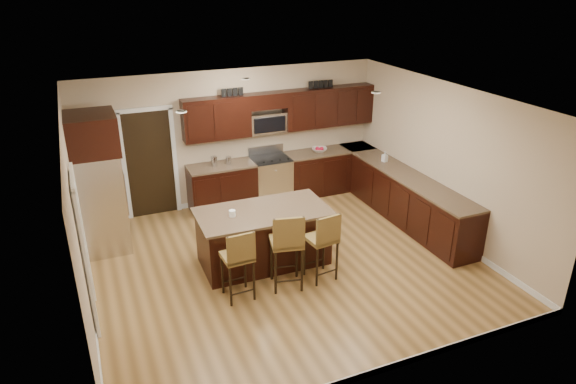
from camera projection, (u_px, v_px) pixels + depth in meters
name	position (u px, v px, depth m)	size (l,w,h in m)	color
floor	(286.00, 263.00, 8.39)	(6.00, 6.00, 0.00)	olive
ceiling	(286.00, 100.00, 7.32)	(6.00, 6.00, 0.00)	silver
wall_back	(233.00, 138.00, 10.18)	(6.00, 6.00, 0.00)	#C3AC8C
wall_left	(77.00, 221.00, 6.78)	(5.50, 5.50, 0.00)	#C3AC8C
wall_right	(445.00, 161.00, 8.92)	(5.50, 5.50, 0.00)	#C3AC8C
base_cabinets	(347.00, 188.00, 10.10)	(4.02, 3.96, 0.92)	black
upper_cabinets	(284.00, 110.00, 10.21)	(4.00, 0.33, 0.80)	black
range	(271.00, 179.00, 10.51)	(0.76, 0.64, 1.11)	silver
microwave	(267.00, 123.00, 10.19)	(0.76, 0.31, 0.40)	silver
doorway	(150.00, 164.00, 9.70)	(0.85, 0.03, 2.06)	black
pantry_door	(84.00, 253.00, 6.66)	(0.03, 0.80, 2.04)	white
letter_decor	(277.00, 88.00, 9.98)	(2.20, 0.03, 0.15)	black
island	(263.00, 238.00, 8.27)	(2.10, 1.13, 0.92)	black
stool_left	(239.00, 257.00, 7.21)	(0.43, 0.43, 1.11)	olive
stool_mid	(287.00, 243.00, 7.43)	(0.55, 0.55, 1.23)	olive
stool_right	(324.00, 239.00, 7.68)	(0.47, 0.47, 1.13)	olive
refrigerator	(99.00, 182.00, 8.41)	(0.79, 0.92, 2.35)	silver
floor_mat	(244.00, 225.00, 9.64)	(0.81, 0.54, 0.01)	brown
fruit_bowl	(319.00, 150.00, 10.71)	(0.31, 0.31, 0.08)	silver
soap_bottle	(385.00, 156.00, 10.12)	(0.09, 0.10, 0.21)	#B2B2B2
canister_tall	(214.00, 161.00, 9.88)	(0.12, 0.12, 0.20)	silver
canister_short	(228.00, 160.00, 9.99)	(0.11, 0.11, 0.15)	silver
island_jar	(232.00, 213.00, 7.87)	(0.10, 0.10, 0.10)	white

